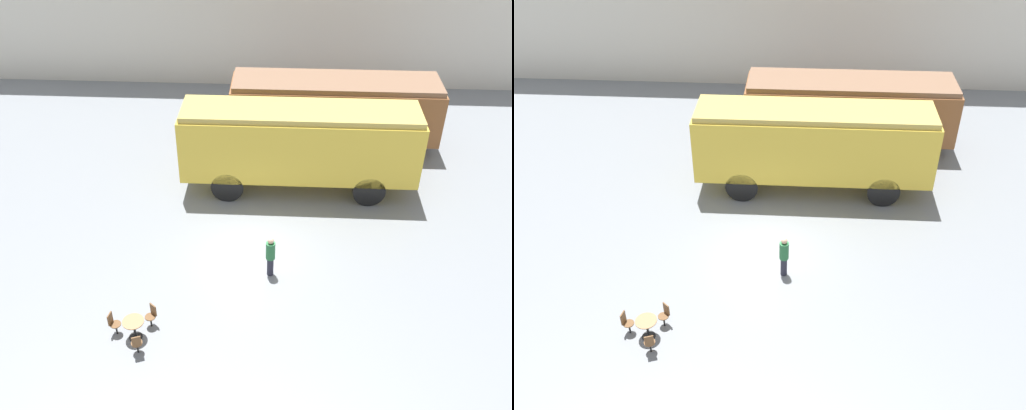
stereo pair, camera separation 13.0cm
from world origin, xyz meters
TOP-DOWN VIEW (x-y plane):
  - ground_plane at (0.00, 0.00)m, footprint 80.00×80.00m
  - backdrop_wall at (0.00, 15.81)m, footprint 44.00×0.15m
  - passenger_coach_wooden at (3.58, 8.73)m, footprint 9.99×2.76m
  - passenger_coach_vintage at (1.83, 4.60)m, footprint 10.06×2.43m
  - cafe_table_near at (-3.46, -4.35)m, footprint 0.70×0.70m
  - cafe_chair_0 at (-3.22, -5.03)m, footprint 0.37×0.39m
  - cafe_chair_1 at (-2.99, -3.79)m, footprint 0.40×0.41m
  - cafe_chair_2 at (-4.17, -4.22)m, footprint 0.38×0.36m
  - visitor_person at (0.81, -1.10)m, footprint 0.34×0.34m

SIDE VIEW (x-z plane):
  - ground_plane at x=0.00m, z-range 0.00..0.00m
  - cafe_chair_0 at x=-3.22m, z-range 0.07..0.94m
  - cafe_chair_1 at x=-2.99m, z-range 0.07..0.94m
  - cafe_chair_2 at x=-4.17m, z-range 0.07..0.94m
  - cafe_table_near at x=-3.46m, z-range 0.17..0.91m
  - visitor_person at x=0.81m, z-range 0.07..1.77m
  - passenger_coach_wooden at x=3.58m, z-range 0.30..3.75m
  - passenger_coach_vintage at x=1.83m, z-range 0.42..4.34m
  - backdrop_wall at x=0.00m, z-range 0.00..9.00m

